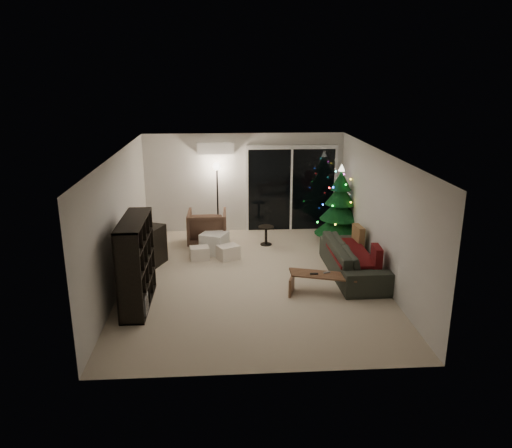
{
  "coord_description": "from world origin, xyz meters",
  "views": [
    {
      "loc": [
        -0.53,
        -9.13,
        3.92
      ],
      "look_at": [
        0.1,
        0.3,
        1.05
      ],
      "focal_mm": 35.0,
      "sensor_mm": 36.0,
      "label": 1
    }
  ],
  "objects": [
    {
      "name": "media_cabinet",
      "position": [
        -2.25,
        0.64,
        0.42
      ],
      "size": [
        0.97,
        1.42,
        0.83
      ],
      "primitive_type": "cube",
      "rotation": [
        0.0,
        0.0,
        -0.39
      ],
      "color": "black",
      "rests_on": "floor"
    },
    {
      "name": "ottoman",
      "position": [
        -0.76,
        1.56,
        0.24
      ],
      "size": [
        0.69,
        0.69,
        0.47
      ],
      "primitive_type": "cube",
      "rotation": [
        0.0,
        0.0,
        -0.42
      ],
      "color": "white",
      "rests_on": "floor"
    },
    {
      "name": "cardboard_box_a",
      "position": [
        -1.08,
        1.17,
        0.14
      ],
      "size": [
        0.45,
        0.37,
        0.29
      ],
      "primitive_type": "cube",
      "rotation": [
        0.0,
        0.0,
        0.16
      ],
      "color": "beige",
      "rests_on": "floor"
    },
    {
      "name": "sofa",
      "position": [
        2.05,
        0.08,
        0.34
      ],
      "size": [
        0.94,
        2.33,
        0.68
      ],
      "primitive_type": "imported",
      "rotation": [
        0.0,
        0.0,
        1.59
      ],
      "color": "black",
      "rests_on": "floor"
    },
    {
      "name": "coffee_table",
      "position": [
        1.25,
        -0.73,
        0.19
      ],
      "size": [
        1.25,
        0.75,
        0.37
      ],
      "primitive_type": null,
      "rotation": [
        0.0,
        0.0,
        -0.31
      ],
      "color": "brown",
      "rests_on": "floor"
    },
    {
      "name": "stereo",
      "position": [
        -2.25,
        0.64,
        0.92
      ],
      "size": [
        0.42,
        0.5,
        0.18
      ],
      "primitive_type": "cube",
      "color": "black",
      "rests_on": "media_cabinet"
    },
    {
      "name": "cushion_a",
      "position": [
        2.3,
        0.73,
        0.61
      ],
      "size": [
        0.17,
        0.45,
        0.44
      ],
      "primitive_type": "cube",
      "rotation": [
        0.0,
        0.0,
        0.09
      ],
      "color": "olive",
      "rests_on": "sofa"
    },
    {
      "name": "side_table",
      "position": [
        0.46,
        2.05,
        0.23
      ],
      "size": [
        0.45,
        0.45,
        0.45
      ],
      "primitive_type": "cylinder",
      "rotation": [
        0.0,
        0.0,
        -0.29
      ],
      "color": "black",
      "rests_on": "floor"
    },
    {
      "name": "christmas_tree",
      "position": [
        2.23,
        2.17,
        0.95
      ],
      "size": [
        1.4,
        1.4,
        1.89
      ],
      "primitive_type": "cone",
      "rotation": [
        0.0,
        0.0,
        0.22
      ],
      "color": "#0B3316",
      "rests_on": "floor"
    },
    {
      "name": "floor_lamp",
      "position": [
        -0.68,
        2.91,
        0.89
      ],
      "size": [
        0.28,
        0.28,
        1.77
      ],
      "primitive_type": "cylinder",
      "color": "black",
      "rests_on": "floor"
    },
    {
      "name": "cushion_b",
      "position": [
        2.3,
        -0.57,
        0.61
      ],
      "size": [
        0.16,
        0.45,
        0.44
      ],
      "primitive_type": "cube",
      "rotation": [
        0.0,
        0.0,
        -0.07
      ],
      "color": "#490E0D",
      "rests_on": "sofa"
    },
    {
      "name": "sofa_throw",
      "position": [
        1.95,
        0.08,
        0.49
      ],
      "size": [
        0.72,
        1.67,
        0.06
      ],
      "primitive_type": "cube",
      "color": "#490E0D",
      "rests_on": "sofa"
    },
    {
      "name": "armchair",
      "position": [
        -0.93,
        2.16,
        0.42
      ],
      "size": [
        0.91,
        0.93,
        0.84
      ],
      "primitive_type": "imported",
      "rotation": [
        0.0,
        0.0,
        3.13
      ],
      "color": "#40271C",
      "rests_on": "floor"
    },
    {
      "name": "bookshelf",
      "position": [
        -2.25,
        -0.99,
        0.78
      ],
      "size": [
        0.58,
        1.6,
        1.57
      ],
      "primitive_type": null,
      "rotation": [
        0.0,
        0.0,
        -0.12
      ],
      "color": "black",
      "rests_on": "floor"
    },
    {
      "name": "room",
      "position": [
        0.46,
        1.49,
        1.02
      ],
      "size": [
        6.5,
        7.51,
        2.6
      ],
      "color": "beige",
      "rests_on": "ground"
    },
    {
      "name": "remote_a",
      "position": [
        1.1,
        -0.73,
        0.38
      ],
      "size": [
        0.15,
        0.04,
        0.02
      ],
      "primitive_type": "cube",
      "color": "black",
      "rests_on": "coffee_table"
    },
    {
      "name": "cardboard_box_b",
      "position": [
        -0.45,
        1.17,
        0.15
      ],
      "size": [
        0.54,
        0.5,
        0.31
      ],
      "primitive_type": "cube",
      "rotation": [
        0.0,
        0.0,
        0.49
      ],
      "color": "beige",
      "rests_on": "floor"
    },
    {
      "name": "remote_b",
      "position": [
        1.35,
        -0.68,
        0.38
      ],
      "size": [
        0.14,
        0.08,
        0.02
      ],
      "primitive_type": "cube",
      "rotation": [
        0.0,
        0.0,
        0.35
      ],
      "color": "slate",
      "rests_on": "coffee_table"
    }
  ]
}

